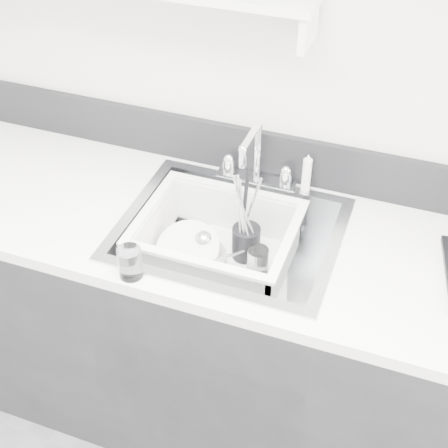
% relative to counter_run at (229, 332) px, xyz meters
% --- Properties ---
extents(room_shell, '(3.50, 3.00, 2.60)m').
position_rel_counter_run_xyz_m(room_shell, '(0.00, -0.80, 1.22)').
color(room_shell, silver).
rests_on(room_shell, ground).
extents(counter_run, '(3.20, 0.62, 0.92)m').
position_rel_counter_run_xyz_m(counter_run, '(0.00, 0.00, 0.00)').
color(counter_run, black).
rests_on(counter_run, ground).
extents(backsplash, '(3.20, 0.02, 0.16)m').
position_rel_counter_run_xyz_m(backsplash, '(0.00, 0.30, 0.54)').
color(backsplash, black).
rests_on(backsplash, counter_run).
extents(sink, '(0.64, 0.52, 0.20)m').
position_rel_counter_run_xyz_m(sink, '(0.00, 0.00, 0.37)').
color(sink, silver).
rests_on(sink, counter_run).
extents(faucet, '(0.26, 0.18, 0.23)m').
position_rel_counter_run_xyz_m(faucet, '(0.00, 0.25, 0.52)').
color(faucet, silver).
rests_on(faucet, counter_run).
extents(side_sprayer, '(0.03, 0.03, 0.14)m').
position_rel_counter_run_xyz_m(side_sprayer, '(0.16, 0.25, 0.53)').
color(side_sprayer, white).
rests_on(side_sprayer, counter_run).
extents(wash_tub, '(0.55, 0.49, 0.18)m').
position_rel_counter_run_xyz_m(wash_tub, '(-0.04, 0.01, 0.38)').
color(wash_tub, white).
rests_on(wash_tub, sink).
extents(plate_stack, '(0.24, 0.23, 0.09)m').
position_rel_counter_run_xyz_m(plate_stack, '(-0.12, -0.02, 0.33)').
color(plate_stack, white).
rests_on(plate_stack, wash_tub).
extents(utensil_cup, '(0.09, 0.09, 0.29)m').
position_rel_counter_run_xyz_m(utensil_cup, '(0.03, 0.07, 0.37)').
color(utensil_cup, black).
rests_on(utensil_cup, wash_tub).
extents(ladle, '(0.27, 0.21, 0.07)m').
position_rel_counter_run_xyz_m(ladle, '(-0.04, -0.00, 0.34)').
color(ladle, silver).
rests_on(ladle, wash_tub).
extents(tumbler_in_tub, '(0.07, 0.07, 0.09)m').
position_rel_counter_run_xyz_m(tumbler_in_tub, '(0.09, 0.01, 0.35)').
color(tumbler_in_tub, white).
rests_on(tumbler_in_tub, wash_tub).
extents(tumbler_counter, '(0.08, 0.08, 0.09)m').
position_rel_counter_run_xyz_m(tumbler_counter, '(-0.19, -0.27, 0.51)').
color(tumbler_counter, white).
rests_on(tumbler_counter, counter_run).
extents(bowl_small, '(0.11, 0.11, 0.03)m').
position_rel_counter_run_xyz_m(bowl_small, '(0.08, -0.06, 0.32)').
color(bowl_small, white).
rests_on(bowl_small, wash_tub).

